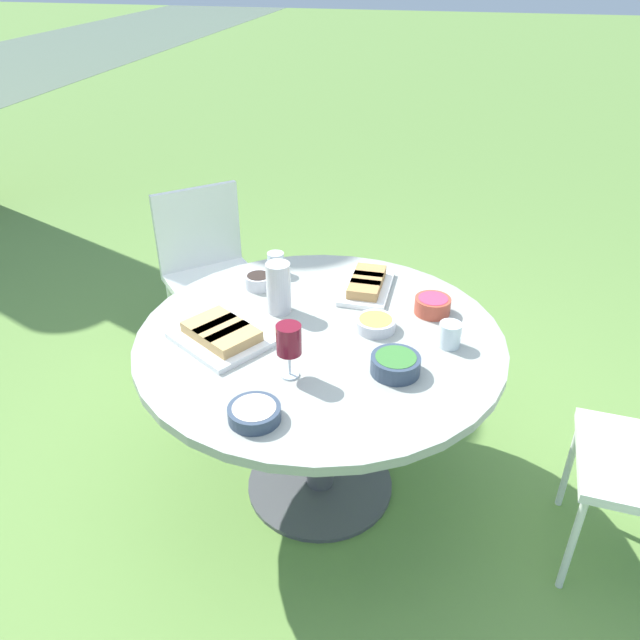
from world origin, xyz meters
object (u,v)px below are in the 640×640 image
(chair_near_right, at_px, (209,264))
(water_pitcher, at_px, (279,288))
(dining_table, at_px, (320,362))
(wine_glass, at_px, (289,341))

(chair_near_right, height_order, water_pitcher, water_pitcher)
(dining_table, relative_size, water_pitcher, 6.63)
(dining_table, distance_m, water_pitcher, 0.31)
(water_pitcher, bearing_deg, wine_glass, -159.49)
(chair_near_right, relative_size, wine_glass, 4.75)
(dining_table, bearing_deg, water_pitcher, 55.43)
(water_pitcher, relative_size, wine_glass, 1.05)
(dining_table, xyz_separation_m, water_pitcher, (0.13, 0.18, 0.22))
(chair_near_right, bearing_deg, wine_glass, -146.63)
(water_pitcher, bearing_deg, chair_near_right, 38.99)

